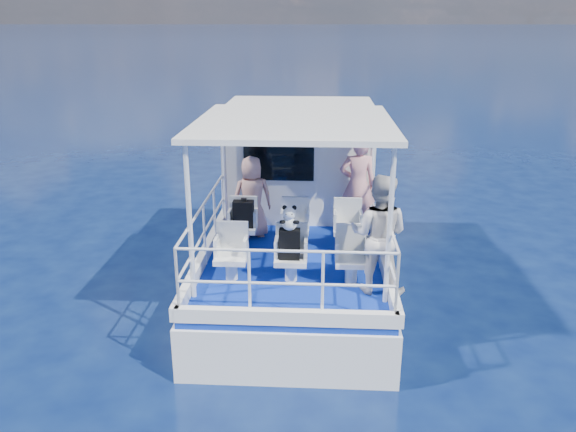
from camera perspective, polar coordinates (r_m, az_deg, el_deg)
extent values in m
plane|color=#08143D|center=(9.92, 0.62, -8.47)|extent=(2000.00, 2000.00, 0.00)
cube|color=white|center=(10.82, 0.87, -6.02)|extent=(3.00, 7.00, 1.60)
cube|color=navy|center=(10.49, 0.89, -1.81)|extent=(2.90, 6.90, 0.10)
cube|color=white|center=(11.39, 1.19, 5.95)|extent=(2.85, 2.00, 2.20)
cube|color=white|center=(8.72, 0.63, 9.50)|extent=(3.00, 3.20, 0.08)
cylinder|color=white|center=(7.75, -9.95, -0.77)|extent=(0.07, 0.07, 2.20)
cylinder|color=white|center=(7.61, 10.28, -1.16)|extent=(0.07, 0.07, 2.20)
cylinder|color=white|center=(10.46, -6.46, 4.64)|extent=(0.07, 0.07, 2.20)
cylinder|color=white|center=(10.36, 8.47, 4.40)|extent=(0.07, 0.07, 2.20)
cube|color=silver|center=(9.73, -4.61, -2.06)|extent=(0.48, 0.46, 0.38)
cube|color=silver|center=(9.65, 0.70, -2.18)|extent=(0.48, 0.46, 0.38)
cube|color=silver|center=(9.66, 6.04, -2.27)|extent=(0.48, 0.46, 0.38)
cube|color=silver|center=(8.55, -5.76, -5.21)|extent=(0.48, 0.46, 0.38)
cube|color=silver|center=(8.46, 0.30, -5.38)|extent=(0.48, 0.46, 0.38)
cube|color=silver|center=(8.46, 6.42, -5.49)|extent=(0.48, 0.46, 0.38)
imported|color=tan|center=(10.02, -3.67, 1.91)|extent=(0.65, 0.55, 1.48)
imported|color=pink|center=(10.23, 7.08, 3.15)|extent=(0.69, 0.47, 1.81)
imported|color=silver|center=(7.99, 9.20, -1.87)|extent=(0.99, 0.87, 1.74)
cube|color=black|center=(9.56, -4.55, 0.21)|extent=(0.35, 0.20, 0.46)
cube|color=black|center=(8.25, 0.17, -2.86)|extent=(0.31, 0.17, 0.46)
cube|color=black|center=(9.48, -4.51, 1.68)|extent=(0.09, 0.06, 0.06)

